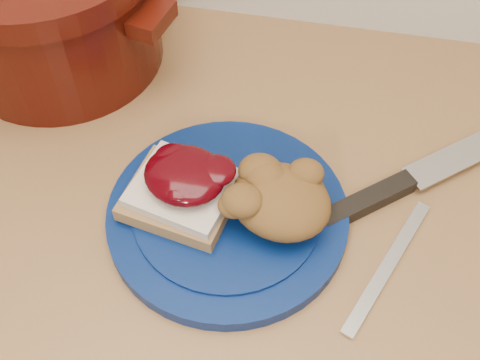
% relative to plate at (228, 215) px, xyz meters
% --- Properties ---
extents(base_cabinet, '(4.00, 0.60, 0.86)m').
position_rel_plate_xyz_m(base_cabinet, '(0.00, 0.06, -0.48)').
color(base_cabinet, beige).
rests_on(base_cabinet, floor).
extents(plate, '(0.33, 0.33, 0.02)m').
position_rel_plate_xyz_m(plate, '(0.00, 0.00, 0.00)').
color(plate, '#05194D').
rests_on(plate, wood_countertop).
extents(sandwich, '(0.13, 0.12, 0.06)m').
position_rel_plate_xyz_m(sandwich, '(-0.05, 0.00, 0.04)').
color(sandwich, olive).
rests_on(sandwich, plate).
extents(stuffing_mound, '(0.13, 0.12, 0.05)m').
position_rel_plate_xyz_m(stuffing_mound, '(0.06, 0.00, 0.04)').
color(stuffing_mound, brown).
rests_on(stuffing_mound, plate).
extents(chef_knife, '(0.27, 0.23, 0.02)m').
position_rel_plate_xyz_m(chef_knife, '(0.18, 0.08, 0.00)').
color(chef_knife, black).
rests_on(chef_knife, wood_countertop).
extents(butter_knife, '(0.09, 0.18, 0.00)m').
position_rel_plate_xyz_m(butter_knife, '(0.18, -0.03, -0.01)').
color(butter_knife, silver).
rests_on(butter_knife, wood_countertop).
extents(dutch_oven, '(0.35, 0.34, 0.18)m').
position_rel_plate_xyz_m(dutch_oven, '(-0.28, 0.22, 0.08)').
color(dutch_oven, '#390B05').
rests_on(dutch_oven, wood_countertop).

